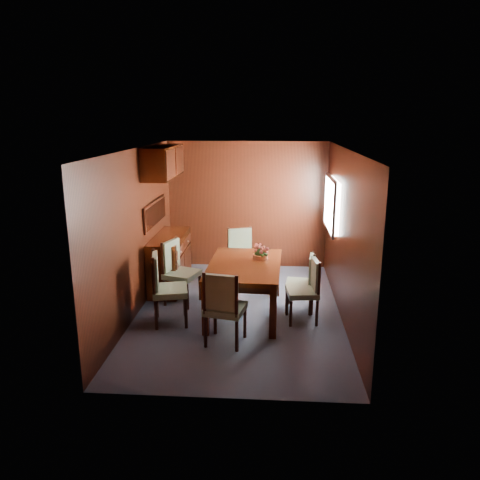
# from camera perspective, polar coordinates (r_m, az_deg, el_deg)

# --- Properties ---
(ground) EXTENTS (4.50, 4.50, 0.00)m
(ground) POSITION_cam_1_polar(r_m,az_deg,el_deg) (7.11, -0.13, -8.68)
(ground) COLOR #373B4B
(ground) RESTS_ON ground
(room_shell) EXTENTS (3.06, 4.52, 2.41)m
(room_shell) POSITION_cam_1_polar(r_m,az_deg,el_deg) (6.97, -0.80, 4.86)
(room_shell) COLOR black
(room_shell) RESTS_ON ground
(sideboard) EXTENTS (0.48, 1.40, 0.90)m
(sideboard) POSITION_cam_1_polar(r_m,az_deg,el_deg) (8.06, -8.53, -2.57)
(sideboard) COLOR #331206
(sideboard) RESTS_ON ground
(dining_table) EXTENTS (1.09, 1.69, 0.77)m
(dining_table) POSITION_cam_1_polar(r_m,az_deg,el_deg) (6.81, 0.58, -3.78)
(dining_table) COLOR #331206
(dining_table) RESTS_ON ground
(chair_left_near) EXTENTS (0.56, 0.58, 1.03)m
(chair_left_near) POSITION_cam_1_polar(r_m,az_deg,el_deg) (6.61, -9.22, -5.39)
(chair_left_near) COLOR black
(chair_left_near) RESTS_ON ground
(chair_left_far) EXTENTS (0.59, 0.60, 1.01)m
(chair_left_far) POSITION_cam_1_polar(r_m,az_deg,el_deg) (7.32, -7.62, -3.41)
(chair_left_far) COLOR black
(chair_left_far) RESTS_ON ground
(chair_right_near) EXTENTS (0.47, 0.48, 0.93)m
(chair_right_near) POSITION_cam_1_polar(r_m,az_deg,el_deg) (6.69, 8.22, -5.62)
(chair_right_near) COLOR black
(chair_right_near) RESTS_ON ground
(chair_right_far) EXTENTS (0.45, 0.46, 0.88)m
(chair_right_far) POSITION_cam_1_polar(r_m,az_deg,el_deg) (7.05, 7.84, -4.78)
(chair_right_far) COLOR black
(chair_right_far) RESTS_ON ground
(chair_head) EXTENTS (0.56, 0.54, 1.00)m
(chair_head) POSITION_cam_1_polar(r_m,az_deg,el_deg) (5.91, -2.02, -7.86)
(chair_head) COLOR black
(chair_head) RESTS_ON ground
(chair_foot) EXTENTS (0.58, 0.57, 0.97)m
(chair_foot) POSITION_cam_1_polar(r_m,az_deg,el_deg) (8.14, 0.18, -1.57)
(chair_foot) COLOR black
(chair_foot) RESTS_ON ground
(flower_centerpiece) EXTENTS (0.25, 0.25, 0.25)m
(flower_centerpiece) POSITION_cam_1_polar(r_m,az_deg,el_deg) (6.98, 2.49, -1.39)
(flower_centerpiece) COLOR #C4653B
(flower_centerpiece) RESTS_ON dining_table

